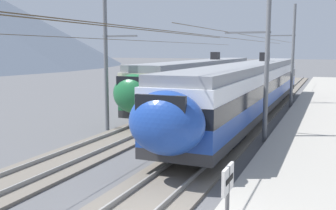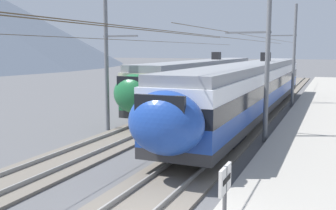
{
  "view_description": "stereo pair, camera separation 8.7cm",
  "coord_description": "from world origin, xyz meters",
  "px_view_note": "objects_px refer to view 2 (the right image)",
  "views": [
    {
      "loc": [
        -8.68,
        -3.94,
        4.76
      ],
      "look_at": [
        7.08,
        2.69,
        2.33
      ],
      "focal_mm": 41.73,
      "sensor_mm": 36.0,
      "label": 1
    },
    {
      "loc": [
        -8.64,
        -4.02,
        4.76
      ],
      "look_at": [
        7.08,
        2.69,
        2.33
      ],
      "focal_mm": 41.73,
      "sensor_mm": 36.0,
      "label": 2
    }
  ],
  "objects_px": {
    "catenary_mast_mid": "(265,59)",
    "catenary_mast_east": "(292,54)",
    "catenary_mast_far_side": "(108,61)",
    "platform_sign": "(225,198)",
    "train_near_platform": "(253,86)",
    "train_far_track": "(202,80)"
  },
  "relations": [
    {
      "from": "catenary_mast_far_side",
      "to": "train_near_platform",
      "type": "bearing_deg",
      "value": -42.48
    },
    {
      "from": "catenary_mast_mid",
      "to": "catenary_mast_east",
      "type": "xyz_separation_m",
      "value": [
        13.71,
        -0.0,
        0.06
      ]
    },
    {
      "from": "catenary_mast_east",
      "to": "platform_sign",
      "type": "relative_size",
      "value": 18.71
    },
    {
      "from": "catenary_mast_mid",
      "to": "catenary_mast_far_side",
      "type": "relative_size",
      "value": 1.0
    },
    {
      "from": "train_near_platform",
      "to": "train_far_track",
      "type": "relative_size",
      "value": 1.23
    },
    {
      "from": "catenary_mast_east",
      "to": "catenary_mast_far_side",
      "type": "xyz_separation_m",
      "value": [
        -14.28,
        8.87,
        -0.28
      ]
    },
    {
      "from": "catenary_mast_mid",
      "to": "catenary_mast_far_side",
      "type": "height_order",
      "value": "catenary_mast_mid"
    },
    {
      "from": "train_near_platform",
      "to": "catenary_mast_mid",
      "type": "height_order",
      "value": "catenary_mast_mid"
    },
    {
      "from": "train_far_track",
      "to": "platform_sign",
      "type": "height_order",
      "value": "train_far_track"
    },
    {
      "from": "catenary_mast_east",
      "to": "platform_sign",
      "type": "distance_m",
      "value": 27.22
    },
    {
      "from": "catenary_mast_mid",
      "to": "catenary_mast_east",
      "type": "bearing_deg",
      "value": -0.0
    },
    {
      "from": "train_far_track",
      "to": "catenary_mast_east",
      "type": "xyz_separation_m",
      "value": [
        2.16,
        -7.1,
        2.15
      ]
    },
    {
      "from": "train_near_platform",
      "to": "catenary_mast_far_side",
      "type": "bearing_deg",
      "value": 137.52
    },
    {
      "from": "catenary_mast_mid",
      "to": "catenary_mast_east",
      "type": "relative_size",
      "value": 1.0
    },
    {
      "from": "train_far_track",
      "to": "platform_sign",
      "type": "xyz_separation_m",
      "value": [
        -24.91,
        -8.63,
        -0.22
      ]
    },
    {
      "from": "train_near_platform",
      "to": "catenary_mast_far_side",
      "type": "relative_size",
      "value": 0.75
    },
    {
      "from": "catenary_mast_mid",
      "to": "platform_sign",
      "type": "height_order",
      "value": "catenary_mast_mid"
    },
    {
      "from": "train_near_platform",
      "to": "catenary_mast_east",
      "type": "xyz_separation_m",
      "value": [
        6.69,
        -1.91,
        2.14
      ]
    },
    {
      "from": "catenary_mast_east",
      "to": "catenary_mast_far_side",
      "type": "distance_m",
      "value": 16.81
    },
    {
      "from": "train_far_track",
      "to": "catenary_mast_far_side",
      "type": "distance_m",
      "value": 12.39
    },
    {
      "from": "catenary_mast_far_side",
      "to": "platform_sign",
      "type": "bearing_deg",
      "value": -140.89
    },
    {
      "from": "catenary_mast_far_side",
      "to": "platform_sign",
      "type": "height_order",
      "value": "catenary_mast_far_side"
    }
  ]
}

